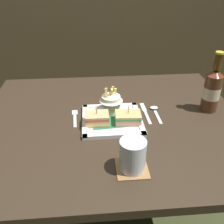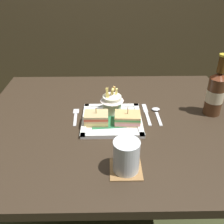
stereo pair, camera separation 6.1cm
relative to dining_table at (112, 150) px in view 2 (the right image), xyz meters
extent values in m
cube|color=#312519|center=(0.00, 0.00, 0.14)|extent=(1.08, 0.90, 0.03)
cylinder|color=black|center=(-0.46, 0.37, -0.22)|extent=(0.09, 0.09, 0.70)
cylinder|color=black|center=(0.46, 0.37, -0.22)|extent=(0.09, 0.09, 0.70)
cube|color=white|center=(0.00, -0.01, 0.17)|extent=(0.24, 0.24, 0.01)
cube|color=#24653C|center=(0.00, -0.01, 0.17)|extent=(0.18, 0.14, 0.00)
cube|color=white|center=(0.00, -0.12, 0.17)|extent=(0.24, 0.02, 0.01)
cube|color=white|center=(0.00, 0.10, 0.17)|extent=(0.24, 0.02, 0.01)
cube|color=white|center=(-0.11, -0.01, 0.17)|extent=(0.02, 0.24, 0.01)
cube|color=white|center=(0.11, -0.01, 0.17)|extent=(0.02, 0.24, 0.01)
cube|color=tan|center=(-0.06, -0.04, 0.17)|extent=(0.09, 0.07, 0.01)
cube|color=#F0CE78|center=(-0.06, -0.04, 0.18)|extent=(0.09, 0.07, 0.01)
cube|color=tan|center=(-0.06, -0.04, 0.19)|extent=(0.09, 0.07, 0.01)
cube|color=#CC5135|center=(-0.06, -0.04, 0.20)|extent=(0.09, 0.07, 0.01)
cube|color=tan|center=(-0.06, -0.04, 0.21)|extent=(0.09, 0.07, 0.01)
cylinder|color=tan|center=(-0.06, -0.04, 0.21)|extent=(0.00, 0.00, 0.07)
cube|color=tan|center=(0.06, -0.04, 0.17)|extent=(0.10, 0.08, 0.01)
cube|color=pink|center=(0.06, -0.04, 0.18)|extent=(0.10, 0.08, 0.01)
cube|color=tan|center=(0.06, -0.04, 0.19)|extent=(0.10, 0.08, 0.01)
cube|color=#499646|center=(0.06, -0.04, 0.20)|extent=(0.10, 0.08, 0.01)
cube|color=tan|center=(0.06, -0.04, 0.21)|extent=(0.10, 0.08, 0.01)
cylinder|color=tan|center=(0.06, -0.04, 0.21)|extent=(0.00, 0.00, 0.07)
cylinder|color=white|center=(0.00, 0.05, 0.21)|extent=(0.08, 0.08, 0.07)
cone|color=white|center=(0.00, 0.05, 0.24)|extent=(0.10, 0.10, 0.03)
cube|color=#EDDD7A|center=(0.02, 0.06, 0.24)|extent=(0.01, 0.01, 0.06)
cube|color=#DBC35A|center=(-0.02, 0.04, 0.25)|extent=(0.02, 0.03, 0.07)
cube|color=#E1C661|center=(-0.02, 0.03, 0.24)|extent=(0.02, 0.02, 0.05)
cube|color=#E3C65C|center=(0.00, 0.05, 0.25)|extent=(0.02, 0.03, 0.07)
cube|color=#E8B45A|center=(0.00, 0.07, 0.24)|extent=(0.03, 0.01, 0.07)
cube|color=#E0B55D|center=(0.00, 0.06, 0.24)|extent=(0.02, 0.01, 0.06)
cube|color=#E3B85A|center=(-0.02, 0.06, 0.24)|extent=(0.01, 0.02, 0.06)
cylinder|color=#57331C|center=(0.42, 0.04, 0.24)|extent=(0.07, 0.07, 0.16)
cone|color=#5F2A16|center=(0.42, 0.04, 0.33)|extent=(0.07, 0.07, 0.02)
cylinder|color=#52300F|center=(0.42, 0.04, 0.38)|extent=(0.03, 0.03, 0.07)
cylinder|color=gold|center=(0.42, 0.04, 0.42)|extent=(0.03, 0.03, 0.01)
cylinder|color=beige|center=(0.42, 0.04, 0.24)|extent=(0.07, 0.07, 0.05)
cube|color=olive|center=(0.04, -0.29, 0.16)|extent=(0.10, 0.10, 0.00)
cylinder|color=silver|center=(0.04, -0.29, 0.22)|extent=(0.08, 0.08, 0.10)
cylinder|color=silver|center=(0.04, -0.29, 0.20)|extent=(0.07, 0.07, 0.07)
cube|color=silver|center=(-0.15, 0.00, 0.16)|extent=(0.02, 0.10, 0.00)
cube|color=silver|center=(-0.15, 0.07, 0.16)|extent=(0.03, 0.04, 0.00)
cube|color=silver|center=(0.15, 0.00, 0.16)|extent=(0.01, 0.10, 0.00)
cube|color=silver|center=(0.15, 0.09, 0.16)|extent=(0.02, 0.07, 0.00)
cube|color=silver|center=(0.19, 0.00, 0.16)|extent=(0.01, 0.10, 0.00)
ellipsoid|color=silver|center=(0.19, 0.07, 0.17)|extent=(0.03, 0.03, 0.01)
camera|label=1|loc=(-0.08, -0.89, 0.73)|focal=41.38mm
camera|label=2|loc=(-0.02, -0.89, 0.73)|focal=41.38mm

